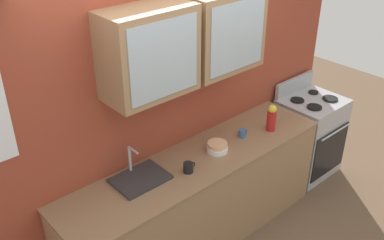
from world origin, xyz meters
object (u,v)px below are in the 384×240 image
(stove_range, at_px, (308,136))
(cup_near_sink, at_px, (188,167))
(sink_faucet, at_px, (140,178))
(bowl_stack, at_px, (217,147))
(vase, at_px, (271,118))
(cup_near_bowls, at_px, (242,133))

(stove_range, distance_m, cup_near_sink, 1.98)
(sink_faucet, distance_m, bowl_stack, 0.78)
(vase, xyz_separation_m, cup_near_sink, (-1.05, 0.02, -0.09))
(sink_faucet, xyz_separation_m, vase, (1.42, -0.20, 0.11))
(stove_range, bearing_deg, cup_near_bowls, 179.70)
(cup_near_sink, xyz_separation_m, cup_near_bowls, (0.75, 0.08, -0.01))
(cup_near_sink, bearing_deg, cup_near_bowls, 6.40)
(sink_faucet, xyz_separation_m, cup_near_sink, (0.37, -0.18, 0.02))
(stove_range, xyz_separation_m, sink_faucet, (-2.28, 0.10, 0.48))
(sink_faucet, distance_m, cup_near_bowls, 1.13)
(stove_range, xyz_separation_m, vase, (-0.86, -0.09, 0.59))
(sink_faucet, distance_m, vase, 1.44)
(sink_faucet, bearing_deg, bowl_stack, -8.45)
(cup_near_sink, bearing_deg, bowl_stack, 9.27)
(stove_range, bearing_deg, sink_faucet, 177.43)
(cup_near_bowls, bearing_deg, bowl_stack, -176.94)
(vase, bearing_deg, cup_near_bowls, 161.40)
(sink_faucet, distance_m, cup_near_sink, 0.41)
(bowl_stack, height_order, cup_near_bowls, bowl_stack)
(stove_range, distance_m, bowl_stack, 1.59)
(sink_faucet, height_order, cup_near_bowls, sink_faucet)
(stove_range, bearing_deg, cup_near_sink, -177.65)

